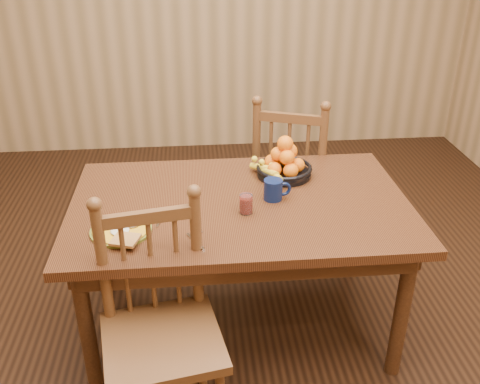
{
  "coord_description": "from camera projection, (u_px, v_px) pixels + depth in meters",
  "views": [
    {
      "loc": [
        -0.2,
        -2.21,
        1.97
      ],
      "look_at": [
        0.0,
        0.0,
        0.8
      ],
      "focal_mm": 40.0,
      "sensor_mm": 36.0,
      "label": 1
    }
  ],
  "objects": [
    {
      "name": "breakfast_plate",
      "position": [
        121.0,
        230.0,
        2.28
      ],
      "size": [
        0.26,
        0.3,
        0.04
      ],
      "color": "#59601E",
      "rests_on": "dining_table"
    },
    {
      "name": "juice_glass",
      "position": [
        246.0,
        204.0,
        2.42
      ],
      "size": [
        0.06,
        0.06,
        0.09
      ],
      "color": "silver",
      "rests_on": "dining_table"
    },
    {
      "name": "chair_near",
      "position": [
        161.0,
        330.0,
        2.13
      ],
      "size": [
        0.53,
        0.51,
        1.01
      ],
      "rotation": [
        0.0,
        0.0,
        0.18
      ],
      "color": "#4F2E17",
      "rests_on": "ground"
    },
    {
      "name": "fork",
      "position": [
        196.0,
        238.0,
        2.24
      ],
      "size": [
        0.08,
        0.18,
        0.0
      ],
      "rotation": [
        0.0,
        0.0,
        0.47
      ],
      "color": "silver",
      "rests_on": "dining_table"
    },
    {
      "name": "chair_far",
      "position": [
        291.0,
        177.0,
        3.32
      ],
      "size": [
        0.59,
        0.58,
        1.03
      ],
      "rotation": [
        0.0,
        0.0,
        2.8
      ],
      "color": "#4F2E17",
      "rests_on": "ground"
    },
    {
      "name": "room",
      "position": [
        240.0,
        77.0,
        2.25
      ],
      "size": [
        4.52,
        5.02,
        2.72
      ],
      "color": "black",
      "rests_on": "ground"
    },
    {
      "name": "fruit_bowl",
      "position": [
        283.0,
        165.0,
        2.75
      ],
      "size": [
        0.32,
        0.32,
        0.22
      ],
      "color": "black",
      "rests_on": "dining_table"
    },
    {
      "name": "coffee_mug",
      "position": [
        274.0,
        189.0,
        2.53
      ],
      "size": [
        0.13,
        0.09,
        0.1
      ],
      "color": "#0A153A",
      "rests_on": "dining_table"
    },
    {
      "name": "dining_table",
      "position": [
        240.0,
        217.0,
        2.57
      ],
      "size": [
        1.6,
        1.0,
        0.75
      ],
      "color": "black",
      "rests_on": "ground"
    },
    {
      "name": "spoon",
      "position": [
        158.0,
        215.0,
        2.41
      ],
      "size": [
        0.05,
        0.16,
        0.01
      ],
      "rotation": [
        0.0,
        0.0,
        -0.19
      ],
      "color": "silver",
      "rests_on": "dining_table"
    }
  ]
}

